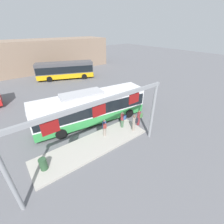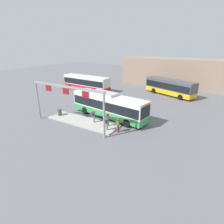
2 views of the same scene
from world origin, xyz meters
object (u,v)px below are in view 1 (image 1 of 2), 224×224
at_px(bus_main, 91,106).
at_px(person_waiting_far, 104,127).
at_px(person_boarding, 134,122).
at_px(person_waiting_near, 139,117).
at_px(trash_bin, 43,164).
at_px(person_waiting_mid, 123,119).
at_px(bus_background_right, 65,69).

bearing_deg(bus_main, person_waiting_far, -90.26).
height_order(person_boarding, person_waiting_near, person_boarding).
xyz_separation_m(person_boarding, trash_bin, (-8.20, 0.53, -0.44)).
distance_m(person_waiting_mid, trash_bin, 7.73).
relative_size(person_waiting_mid, person_waiting_far, 1.00).
bearing_deg(bus_background_right, person_boarding, -73.28).
bearing_deg(person_waiting_near, person_waiting_far, 63.37).
height_order(person_waiting_mid, person_waiting_far, same).
bearing_deg(person_waiting_near, bus_background_right, -20.41).
bearing_deg(person_waiting_far, person_boarding, -85.58).
height_order(person_boarding, person_waiting_far, same).
bearing_deg(person_waiting_far, trash_bin, 121.28).
bearing_deg(bus_main, person_waiting_near, -36.95).
relative_size(bus_background_right, person_waiting_mid, 6.28).
height_order(person_waiting_near, trash_bin, person_waiting_near).
bearing_deg(trash_bin, bus_main, 30.13).
relative_size(person_waiting_near, person_waiting_mid, 1.00).
xyz_separation_m(bus_main, person_waiting_mid, (1.75, -2.90, -0.76)).
height_order(person_waiting_near, person_waiting_mid, person_waiting_mid).
distance_m(person_waiting_near, person_waiting_mid, 1.82).
xyz_separation_m(person_waiting_mid, trash_bin, (-7.69, -0.55, -0.44)).
relative_size(person_waiting_near, trash_bin, 1.86).
distance_m(bus_background_right, person_waiting_mid, 19.30).
relative_size(bus_background_right, person_waiting_near, 6.28).
height_order(bus_background_right, person_waiting_far, bus_background_right).
relative_size(bus_main, person_waiting_near, 7.00).
height_order(bus_main, person_waiting_far, bus_main).
bearing_deg(person_waiting_mid, person_waiting_near, -133.77).
distance_m(bus_main, person_waiting_mid, 3.47).
height_order(bus_main, person_waiting_near, bus_main).
bearing_deg(bus_background_right, bus_main, -82.14).
height_order(bus_background_right, person_waiting_near, bus_background_right).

